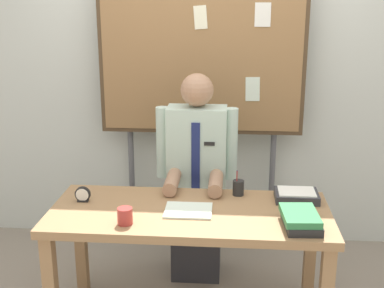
# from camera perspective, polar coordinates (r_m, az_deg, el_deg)

# --- Properties ---
(back_wall) EXTENTS (6.40, 0.08, 2.70)m
(back_wall) POSITION_cam_1_polar(r_m,az_deg,el_deg) (3.97, 1.25, 7.75)
(back_wall) COLOR silver
(back_wall) RESTS_ON ground_plane
(desk) EXTENTS (1.63, 0.69, 0.75)m
(desk) POSITION_cam_1_polar(r_m,az_deg,el_deg) (3.00, -0.27, -9.19)
(desk) COLOR #9E754C
(desk) RESTS_ON ground_plane
(person) EXTENTS (0.55, 0.56, 1.46)m
(person) POSITION_cam_1_polar(r_m,az_deg,el_deg) (3.50, 0.53, -4.70)
(person) COLOR #2D2D33
(person) RESTS_ON ground_plane
(bulletin_board) EXTENTS (1.52, 0.09, 2.13)m
(bulletin_board) POSITION_cam_1_polar(r_m,az_deg,el_deg) (3.74, 1.08, 9.75)
(bulletin_board) COLOR #4C3823
(bulletin_board) RESTS_ON ground_plane
(book_stack) EXTENTS (0.21, 0.29, 0.08)m
(book_stack) POSITION_cam_1_polar(r_m,az_deg,el_deg) (2.80, 12.20, -8.34)
(book_stack) COLOR #262626
(book_stack) RESTS_ON desk
(open_notebook) EXTENTS (0.27, 0.23, 0.01)m
(open_notebook) POSITION_cam_1_polar(r_m,az_deg,el_deg) (2.94, -0.42, -7.52)
(open_notebook) COLOR silver
(open_notebook) RESTS_ON desk
(desk_clock) EXTENTS (0.09, 0.04, 0.09)m
(desk_clock) POSITION_cam_1_polar(r_m,az_deg,el_deg) (3.13, -12.26, -5.66)
(desk_clock) COLOR black
(desk_clock) RESTS_ON desk
(coffee_mug) EXTENTS (0.08, 0.08, 0.09)m
(coffee_mug) POSITION_cam_1_polar(r_m,az_deg,el_deg) (2.79, -7.59, -8.08)
(coffee_mug) COLOR #B23833
(coffee_mug) RESTS_ON desk
(pen_holder) EXTENTS (0.07, 0.07, 0.16)m
(pen_holder) POSITION_cam_1_polar(r_m,az_deg,el_deg) (3.17, 5.25, -4.93)
(pen_holder) COLOR #262626
(pen_holder) RESTS_ON desk
(paper_tray) EXTENTS (0.26, 0.20, 0.06)m
(paper_tray) POSITION_cam_1_polar(r_m,az_deg,el_deg) (3.15, 11.73, -5.72)
(paper_tray) COLOR #333338
(paper_tray) RESTS_ON desk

